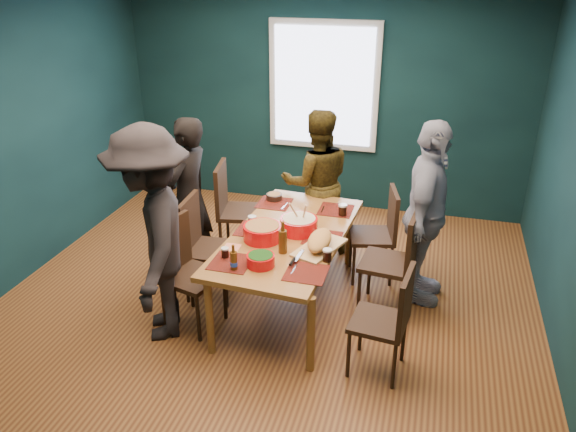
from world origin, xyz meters
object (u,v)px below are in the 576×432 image
person_back (317,182)px  bowl_salad (262,232)px  dining_table (288,241)px  person_far_left (189,198)px  bowl_dumpling (299,224)px  chair_right_near (391,315)px  chair_left_mid (201,240)px  chair_right_far (381,228)px  chair_left_near (183,265)px  person_right (426,214)px  chair_left_far (232,203)px  person_near_left (153,236)px  bowl_herbs (261,260)px  cutting_board (319,242)px  chair_right_mid (399,255)px

person_back → bowl_salad: person_back is taller
dining_table → person_back: size_ratio=1.24×
person_far_left → dining_table: bearing=82.8°
bowl_dumpling → person_back: bearing=93.8°
bowl_dumpling → chair_right_near: bearing=-41.1°
chair_left_mid → bowl_dumpling: bearing=4.7°
chair_right_far → chair_right_near: 1.46m
chair_left_near → person_right: 2.21m
bowl_salad → bowl_dumpling: (0.27, 0.23, 0.00)m
chair_left_far → person_near_left: size_ratio=0.56×
person_near_left → bowl_herbs: 0.90m
chair_right_near → chair_left_near: bearing=179.7°
chair_left_mid → cutting_board: size_ratio=1.46×
chair_right_far → cutting_board: (-0.44, -0.90, 0.24)m
chair_left_mid → person_back: 1.46m
person_far_left → cutting_board: (1.44, -0.54, -0.02)m
bowl_salad → bowl_herbs: bowl_salad is taller
person_far_left → bowl_herbs: person_far_left is taller
chair_right_mid → bowl_salad: chair_right_mid is taller
dining_table → chair_right_far: bearing=46.5°
bowl_dumpling → bowl_herbs: bowl_dumpling is taller
chair_right_near → person_right: size_ratio=0.52×
person_near_left → chair_right_mid: bearing=88.7°
dining_table → person_near_left: 1.21m
chair_right_near → person_near_left: (-1.95, 0.04, 0.39)m
chair_left_near → chair_right_near: size_ratio=1.07×
chair_left_near → person_near_left: bearing=-114.1°
bowl_dumpling → bowl_herbs: bearing=-102.5°
chair_left_far → person_far_left: 0.56m
person_far_left → bowl_dumpling: size_ratio=4.82×
chair_left_near → bowl_salad: (0.61, 0.35, 0.23)m
chair_left_far → chair_right_mid: size_ratio=1.03×
chair_left_mid → chair_right_mid: (1.81, 0.17, 0.01)m
chair_right_near → bowl_salad: bearing=161.1°
dining_table → bowl_salad: bowl_salad is taller
chair_right_mid → bowl_dumpling: (-0.90, -0.05, 0.22)m
person_back → bowl_herbs: bearing=67.1°
chair_right_mid → bowl_salad: (-1.17, -0.28, 0.21)m
chair_left_mid → person_near_left: 0.75m
person_right → bowl_herbs: bearing=134.2°
chair_left_near → chair_right_near: bearing=7.7°
person_back → chair_left_far: bearing=2.6°
chair_left_mid → bowl_dumpling: (0.91, 0.12, 0.22)m
chair_left_mid → bowl_salad: 0.69m
person_far_left → person_right: size_ratio=0.93×
chair_left_mid → bowl_herbs: chair_left_mid is taller
chair_left_far → bowl_herbs: (0.76, -1.37, 0.18)m
chair_right_near → person_near_left: size_ratio=0.49×
dining_table → chair_right_far: (0.77, 0.70, -0.11)m
bowl_salad → chair_left_mid: bearing=170.1°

